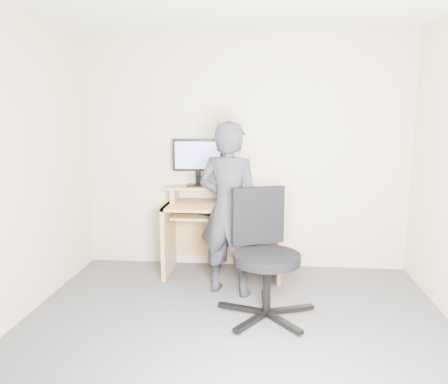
% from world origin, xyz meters
% --- Properties ---
extents(ground, '(3.50, 3.50, 0.00)m').
position_xyz_m(ground, '(0.00, 0.00, 0.00)').
color(ground, '#515156').
rests_on(ground, ground).
extents(back_wall, '(3.50, 0.02, 2.50)m').
position_xyz_m(back_wall, '(0.00, 1.75, 1.25)').
color(back_wall, beige).
rests_on(back_wall, ground).
extents(desk, '(1.20, 0.60, 0.91)m').
position_xyz_m(desk, '(-0.20, 1.53, 0.55)').
color(desk, tan).
rests_on(desk, ground).
extents(monitor, '(0.53, 0.15, 0.50)m').
position_xyz_m(monitor, '(-0.49, 1.61, 1.21)').
color(monitor, black).
rests_on(monitor, desk).
extents(external_drive, '(0.08, 0.13, 0.20)m').
position_xyz_m(external_drive, '(-0.22, 1.60, 1.01)').
color(external_drive, black).
rests_on(external_drive, desk).
extents(travel_mug, '(0.08, 0.08, 0.17)m').
position_xyz_m(travel_mug, '(-0.02, 1.62, 0.99)').
color(travel_mug, silver).
rests_on(travel_mug, desk).
extents(smartphone, '(0.09, 0.14, 0.01)m').
position_xyz_m(smartphone, '(-0.02, 1.55, 0.92)').
color(smartphone, black).
rests_on(smartphone, desk).
extents(charger, '(0.05, 0.05, 0.03)m').
position_xyz_m(charger, '(-0.34, 1.54, 0.93)').
color(charger, black).
rests_on(charger, desk).
extents(headphones, '(0.19, 0.19, 0.06)m').
position_xyz_m(headphones, '(-0.36, 1.67, 0.92)').
color(headphones, silver).
rests_on(headphones, desk).
extents(keyboard, '(0.49, 0.34, 0.03)m').
position_xyz_m(keyboard, '(-0.20, 1.36, 0.67)').
color(keyboard, black).
rests_on(keyboard, desk).
extents(mouse, '(0.11, 0.09, 0.04)m').
position_xyz_m(mouse, '(0.02, 1.35, 0.77)').
color(mouse, black).
rests_on(mouse, desk).
extents(office_chair, '(0.82, 0.79, 1.03)m').
position_xyz_m(office_chair, '(0.23, 0.55, 0.56)').
color(office_chair, black).
rests_on(office_chair, ground).
extents(person, '(0.67, 0.53, 1.61)m').
position_xyz_m(person, '(-0.10, 0.95, 0.81)').
color(person, black).
rests_on(person, ground).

